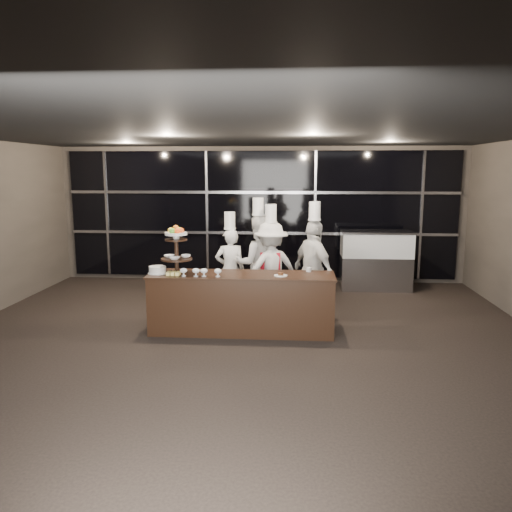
# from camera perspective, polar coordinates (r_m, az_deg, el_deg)

# --- Properties ---
(room) EXTENTS (10.00, 10.00, 10.00)m
(room) POSITION_cam_1_polar(r_m,az_deg,el_deg) (6.25, -2.43, 0.69)
(room) COLOR black
(room) RESTS_ON ground
(window_wall) EXTENTS (8.60, 0.10, 2.80)m
(window_wall) POSITION_cam_1_polar(r_m,az_deg,el_deg) (11.13, 0.53, 4.74)
(window_wall) COLOR black
(window_wall) RESTS_ON ground
(buffet_counter) EXTENTS (2.84, 0.74, 0.92)m
(buffet_counter) POSITION_cam_1_polar(r_m,az_deg,el_deg) (7.73, -1.65, -5.37)
(buffet_counter) COLOR black
(buffet_counter) RESTS_ON ground
(display_stand) EXTENTS (0.48, 0.48, 0.74)m
(display_stand) POSITION_cam_1_polar(r_m,az_deg,el_deg) (7.72, -9.09, 1.12)
(display_stand) COLOR black
(display_stand) RESTS_ON buffet_counter
(compotes) EXTENTS (0.63, 0.11, 0.12)m
(compotes) POSITION_cam_1_polar(r_m,az_deg,el_deg) (7.48, -6.39, -1.72)
(compotes) COLOR silver
(compotes) RESTS_ON buffet_counter
(layer_cake) EXTENTS (0.30, 0.30, 0.11)m
(layer_cake) POSITION_cam_1_polar(r_m,az_deg,el_deg) (7.80, -11.19, -1.58)
(layer_cake) COLOR white
(layer_cake) RESTS_ON buffet_counter
(pastry_squares) EXTENTS (0.20, 0.13, 0.05)m
(pastry_squares) POSITION_cam_1_polar(r_m,az_deg,el_deg) (7.63, -9.43, -1.98)
(pastry_squares) COLOR #FCEA7B
(pastry_squares) RESTS_ON buffet_counter
(small_plate) EXTENTS (0.20, 0.20, 0.05)m
(small_plate) POSITION_cam_1_polar(r_m,az_deg,el_deg) (7.49, 2.85, -2.18)
(small_plate) COLOR white
(small_plate) RESTS_ON buffet_counter
(chef_cup) EXTENTS (0.08, 0.08, 0.07)m
(chef_cup) POSITION_cam_1_polar(r_m,az_deg,el_deg) (7.83, 6.04, -1.55)
(chef_cup) COLOR white
(chef_cup) RESTS_ON buffet_counter
(display_case) EXTENTS (1.46, 0.64, 1.24)m
(display_case) POSITION_cam_1_polar(r_m,az_deg,el_deg) (10.72, 13.54, -0.13)
(display_case) COLOR #A5A5AA
(display_case) RESTS_ON ground
(chef_a) EXTENTS (0.61, 0.47, 1.77)m
(chef_a) POSITION_cam_1_polar(r_m,az_deg,el_deg) (8.89, -2.97, -1.34)
(chef_a) COLOR silver
(chef_a) RESTS_ON ground
(chef_b) EXTENTS (0.96, 0.81, 2.02)m
(chef_b) POSITION_cam_1_polar(r_m,az_deg,el_deg) (8.78, 0.24, -0.79)
(chef_b) COLOR silver
(chef_b) RESTS_ON ground
(chef_c) EXTENTS (1.21, 1.03, 1.92)m
(chef_c) POSITION_cam_1_polar(r_m,az_deg,el_deg) (8.57, 1.68, -1.41)
(chef_c) COLOR silver
(chef_c) RESTS_ON ground
(chef_d) EXTENTS (0.89, 1.05, 1.98)m
(chef_d) POSITION_cam_1_polar(r_m,az_deg,el_deg) (8.34, 6.59, -1.52)
(chef_d) COLOR silver
(chef_d) RESTS_ON ground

